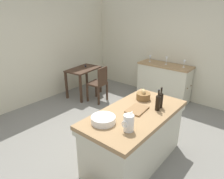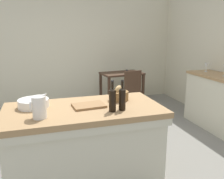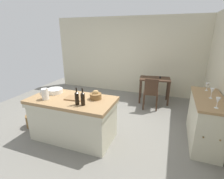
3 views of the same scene
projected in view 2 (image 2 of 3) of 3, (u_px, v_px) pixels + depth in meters
ground_plane at (93, 151)px, 3.34m from camera, size 6.76×6.76×0.00m
wall_back at (68, 47)px, 5.44m from camera, size 5.32×0.12×2.60m
island_table at (85, 141)px, 2.61m from camera, size 1.68×0.86×0.86m
side_cabinet at (220, 103)px, 4.01m from camera, size 0.52×1.35×0.94m
writing_desk at (122, 78)px, 5.27m from camera, size 0.96×0.66×0.81m
wooden_chair at (130, 90)px, 4.76m from camera, size 0.44×0.44×0.91m
pitcher at (39, 107)px, 2.18m from camera, size 0.17×0.13×0.25m
wash_bowl at (34, 103)px, 2.51m from camera, size 0.32×0.32×0.09m
bread_basket at (119, 95)px, 2.76m from camera, size 0.22×0.22×0.18m
cutting_board at (89, 106)px, 2.54m from camera, size 0.36×0.27×0.02m
wine_bottle_dark at (122, 98)px, 2.40m from camera, size 0.07×0.07×0.32m
wine_bottle_amber at (112, 99)px, 2.36m from camera, size 0.07×0.07×0.32m
wine_glass_middle at (206, 66)px, 4.29m from camera, size 0.07×0.07×0.16m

